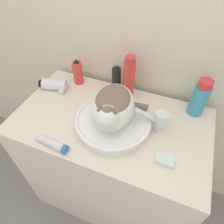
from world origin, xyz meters
TOP-DOWN VIEW (x-y plane):
  - wall_back at (0.00, 0.61)m, footprint 8.00×0.05m
  - vanity_counter at (0.00, 0.28)m, footprint 0.98×0.56m
  - sink_basin at (0.02, 0.25)m, footprint 0.36×0.36m
  - cat at (0.03, 0.24)m, footprint 0.25×0.30m
  - faucet at (0.22, 0.30)m, footprint 0.16×0.07m
  - spray_bottle_trigger at (-0.29, 0.50)m, footprint 0.06×0.06m
  - shampoo_bottle_tall at (0.02, 0.50)m, footprint 0.06×0.06m
  - hairspray_can_black at (-0.05, 0.50)m, footprint 0.05×0.05m
  - mouthwash_bottle at (0.38, 0.50)m, footprint 0.08×0.08m
  - cream_tube at (-0.18, 0.04)m, footprint 0.16×0.05m
  - hair_dryer at (-0.39, 0.39)m, footprint 0.17×0.11m
  - soap_bar at (0.30, 0.15)m, footprint 0.08×0.05m

SIDE VIEW (x-z plane):
  - vanity_counter at x=0.00m, z-range 0.00..0.88m
  - soap_bar at x=0.30m, z-range 0.88..0.90m
  - cream_tube at x=-0.18m, z-range 0.87..0.91m
  - hair_dryer at x=-0.39m, z-range 0.87..0.94m
  - sink_basin at x=0.02m, z-range 0.88..0.94m
  - faucet at x=0.22m, z-range 0.88..1.02m
  - spray_bottle_trigger at x=-0.29m, z-range 0.87..1.03m
  - hairspray_can_black at x=-0.05m, z-range 0.87..1.05m
  - mouthwash_bottle at x=0.38m, z-range 0.87..1.07m
  - shampoo_bottle_tall at x=0.02m, z-range 0.87..1.12m
  - cat at x=0.03m, z-range 0.93..1.11m
  - wall_back at x=0.00m, z-range 0.00..2.40m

